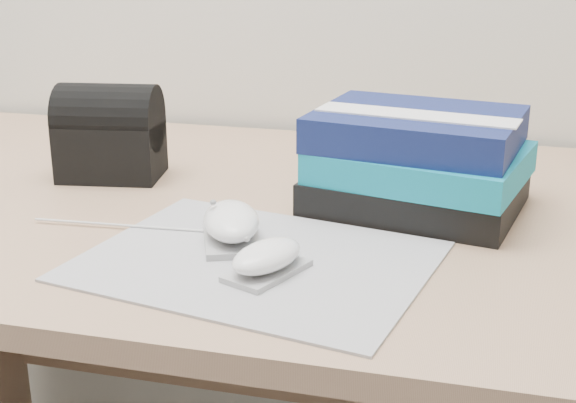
% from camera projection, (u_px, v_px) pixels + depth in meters
% --- Properties ---
extents(desk, '(1.60, 0.80, 0.73)m').
position_uv_depth(desk, '(341.00, 342.00, 1.20)').
color(desk, '#A17759').
rests_on(desk, ground).
extents(mousepad, '(0.43, 0.36, 0.00)m').
position_uv_depth(mousepad, '(256.00, 261.00, 0.90)').
color(mousepad, gray).
rests_on(mousepad, desk).
extents(mouse_rear, '(0.10, 0.13, 0.05)m').
position_uv_depth(mouse_rear, '(231.00, 224.00, 0.94)').
color(mouse_rear, '#9E9EA0').
rests_on(mouse_rear, mousepad).
extents(mouse_front, '(0.09, 0.11, 0.04)m').
position_uv_depth(mouse_front, '(267.00, 259.00, 0.86)').
color(mouse_front, '#A0A0A2').
rests_on(mouse_front, mousepad).
extents(usb_cable, '(0.24, 0.02, 0.00)m').
position_uv_depth(usb_cable, '(127.00, 226.00, 0.99)').
color(usb_cable, silver).
rests_on(usb_cable, mousepad).
extents(book_stack, '(0.30, 0.26, 0.13)m').
position_uv_depth(book_stack, '(418.00, 161.00, 1.05)').
color(book_stack, black).
rests_on(book_stack, desk).
extents(pouch, '(0.16, 0.12, 0.14)m').
position_uv_depth(pouch, '(110.00, 132.00, 1.18)').
color(pouch, black).
rests_on(pouch, desk).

